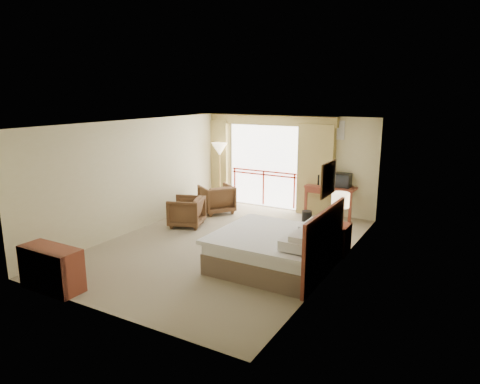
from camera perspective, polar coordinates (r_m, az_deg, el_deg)
The scene contains 29 objects.
floor at distance 9.62m, azimuth -1.90°, elevation -7.05°, with size 7.00×7.00×0.00m, color gray.
ceiling at distance 9.05m, azimuth -2.03°, elevation 9.22°, with size 7.00×7.00×0.00m, color white.
wall_back at distance 12.31m, azimuth 6.60°, elevation 3.85°, with size 5.00×5.00×0.00m, color beige.
wall_front at distance 6.62m, azimuth -18.05°, elevation -4.82°, with size 5.00×5.00×0.00m, color beige.
wall_left at distance 10.74m, azimuth -13.42°, elevation 2.21°, with size 7.00×7.00×0.00m, color beige.
wall_right at distance 8.25m, azimuth 13.02°, elevation -1.01°, with size 7.00×7.00×0.00m, color beige.
balcony_door at distance 12.64m, azimuth 3.21°, elevation 3.47°, with size 2.40×2.40×0.00m, color white.
balcony_railing at distance 12.70m, azimuth 3.15°, elevation 1.73°, with size 2.09×0.03×1.02m.
curtain_left at distance 13.33m, azimuth -3.41°, elevation 4.19°, with size 1.00×0.26×2.50m, color olive.
curtain_right at distance 11.89m, azimuth 10.08°, elevation 2.91°, with size 1.00×0.26×2.50m, color olive.
valance at distance 12.40m, azimuth 3.08°, elevation 9.56°, with size 4.40×0.22×0.28m, color olive.
hvac_vent at distance 11.72m, azimuth 12.59°, elevation 8.08°, with size 0.50×0.04×0.50m, color silver.
bed at distance 8.33m, azimuth 4.79°, elevation -7.58°, with size 2.13×2.06×0.97m.
headboard at distance 7.91m, azimuth 11.21°, elevation -6.83°, with size 0.06×2.10×1.30m, color maroon.
framed_art at distance 7.59m, azimuth 11.69°, elevation 1.71°, with size 0.04×0.72×0.60m.
nightstand at distance 9.24m, azimuth 12.89°, elevation -6.14°, with size 0.45×0.53×0.64m, color maroon.
table_lamp at distance 9.05m, azimuth 13.24°, elevation -1.12°, with size 0.37×0.37×0.65m.
phone at distance 9.00m, azimuth 12.42°, elevation -4.19°, with size 0.20×0.15×0.09m, color black.
desk at distance 11.84m, azimuth 12.14°, elevation -0.06°, with size 1.33×0.64×0.87m.
tv at distance 11.62m, azimuth 13.54°, elevation 1.52°, with size 0.42×0.33×0.38m.
coffee_maker at distance 11.82m, azimuth 10.52°, elevation 1.64°, with size 0.13×0.13×0.29m, color black.
cup at distance 11.75m, azimuth 11.11°, elevation 1.09°, with size 0.07×0.07×0.11m, color white.
wastebasket at distance 11.24m, azimuth 8.90°, elevation -3.33°, with size 0.26×0.26×0.33m, color black.
armchair_far at distance 12.15m, azimuth -3.11°, elevation -2.73°, with size 0.85×0.87×0.79m, color #462C1A.
armchair_near at distance 11.02m, azimuth -7.11°, elevation -4.49°, with size 0.80×0.82×0.75m, color #462C1A.
side_table at distance 11.83m, azimuth -6.15°, elevation -1.46°, with size 0.47×0.47×0.52m.
book at distance 11.79m, azimuth -6.17°, elevation -0.67°, with size 0.15×0.20×0.02m, color white.
floor_lamp at distance 12.84m, azimuth -2.75°, elevation 5.42°, with size 0.47×0.47×1.86m.
dresser at distance 8.09m, azimuth -23.86°, elevation -9.32°, with size 1.14×0.48×0.76m.
Camera 1 is at (4.73, -7.69, 3.31)m, focal length 32.00 mm.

